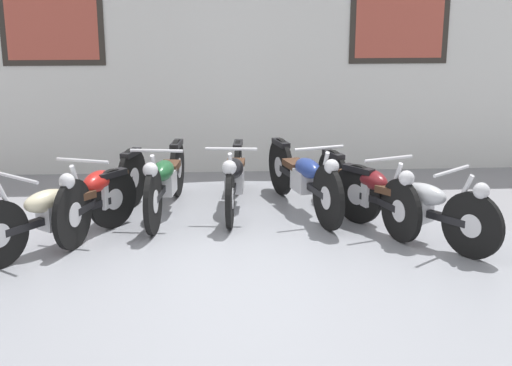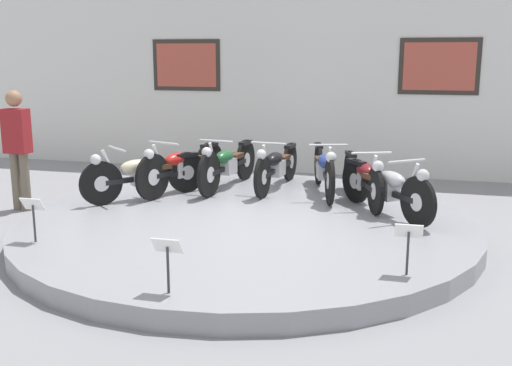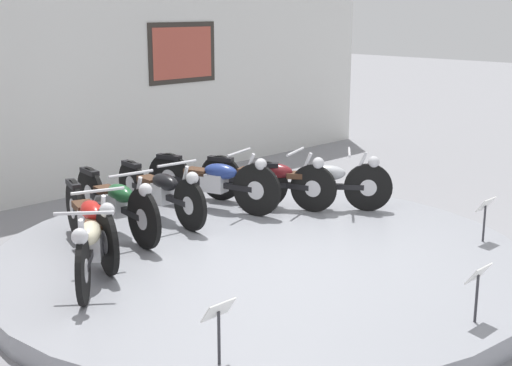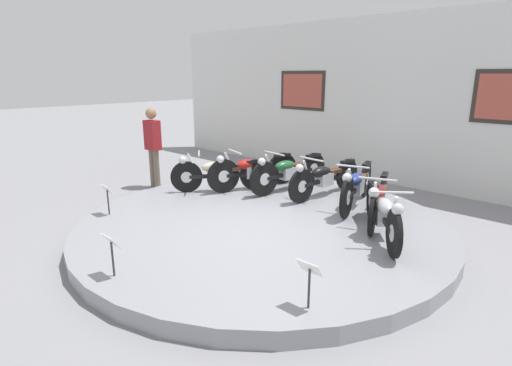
# 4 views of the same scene
# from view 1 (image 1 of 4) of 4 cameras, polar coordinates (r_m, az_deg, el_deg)

# --- Properties ---
(ground_plane) EXTENTS (60.00, 60.00, 0.00)m
(ground_plane) POSITION_cam_1_polar(r_m,az_deg,el_deg) (6.43, -1.23, -8.56)
(ground_plane) COLOR gray
(display_platform) EXTENTS (5.80, 5.80, 0.22)m
(display_platform) POSITION_cam_1_polar(r_m,az_deg,el_deg) (6.39, -1.23, -7.68)
(display_platform) COLOR gray
(display_platform) RESTS_ON ground_plane
(back_wall) EXTENTS (14.00, 0.22, 3.73)m
(back_wall) POSITION_cam_1_polar(r_m,az_deg,el_deg) (10.19, -2.25, 11.27)
(back_wall) COLOR silver
(back_wall) RESTS_ON ground_plane
(motorcycle_cream) EXTENTS (1.29, 1.56, 0.78)m
(motorcycle_cream) POSITION_cam_1_polar(r_m,az_deg,el_deg) (6.95, -15.74, -2.08)
(motorcycle_cream) COLOR black
(motorcycle_cream) RESTS_ON display_platform
(motorcycle_red) EXTENTS (0.73, 1.94, 0.81)m
(motorcycle_red) POSITION_cam_1_polar(r_m,az_deg,el_deg) (7.42, -12.16, -0.54)
(motorcycle_red) COLOR black
(motorcycle_red) RESTS_ON display_platform
(motorcycle_green) EXTENTS (0.54, 2.01, 0.81)m
(motorcycle_green) POSITION_cam_1_polar(r_m,az_deg,el_deg) (7.74, -7.28, 0.34)
(motorcycle_green) COLOR black
(motorcycle_green) RESTS_ON display_platform
(motorcycle_black) EXTENTS (0.54, 1.97, 0.79)m
(motorcycle_black) POSITION_cam_1_polar(r_m,az_deg,el_deg) (7.86, -1.77, 0.56)
(motorcycle_black) COLOR black
(motorcycle_black) RESTS_ON display_platform
(motorcycle_blue) EXTENTS (0.67, 1.96, 0.81)m
(motorcycle_blue) POSITION_cam_1_polar(r_m,az_deg,el_deg) (7.78, 3.86, 0.53)
(motorcycle_blue) COLOR black
(motorcycle_blue) RESTS_ON display_platform
(motorcycle_maroon) EXTENTS (0.76, 1.87, 0.79)m
(motorcycle_maroon) POSITION_cam_1_polar(r_m,az_deg,el_deg) (7.51, 8.83, -0.36)
(motorcycle_maroon) COLOR black
(motorcycle_maroon) RESTS_ON display_platform
(motorcycle_silver) EXTENTS (1.27, 1.58, 0.79)m
(motorcycle_silver) POSITION_cam_1_polar(r_m,az_deg,el_deg) (7.06, 12.60, -1.57)
(motorcycle_silver) COLOR black
(motorcycle_silver) RESTS_ON display_platform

